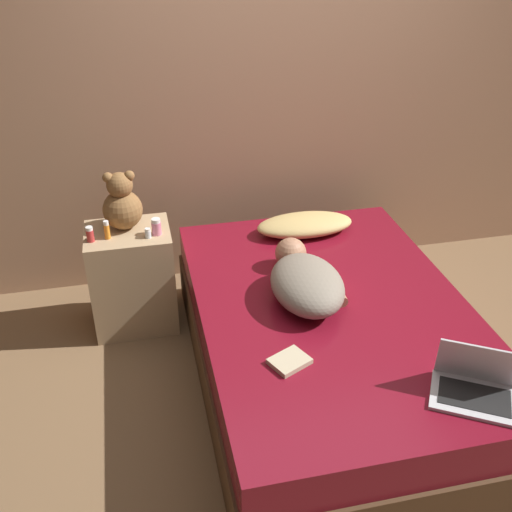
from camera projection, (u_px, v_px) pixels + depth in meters
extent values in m
plane|color=brown|center=(327.00, 379.00, 3.30)|extent=(12.00, 12.00, 0.00)
cube|color=tan|center=(274.00, 82.00, 3.71)|extent=(8.00, 0.06, 2.60)
cube|color=#4C331E|center=(329.00, 359.00, 3.22)|extent=(1.38, 2.02, 0.30)
cube|color=maroon|center=(332.00, 321.00, 3.09)|extent=(1.35, 1.98, 0.21)
cube|color=tan|center=(133.00, 278.00, 3.59)|extent=(0.49, 0.39, 0.64)
ellipsoid|color=tan|center=(305.00, 225.00, 3.65)|extent=(0.59, 0.28, 0.11)
ellipsoid|color=gray|center=(307.00, 284.00, 3.01)|extent=(0.37, 0.54, 0.20)
sphere|color=#A87556|center=(291.00, 253.00, 3.30)|extent=(0.17, 0.17, 0.17)
cylinder|color=#A87556|center=(335.00, 290.00, 3.09)|extent=(0.07, 0.24, 0.06)
cube|color=silver|center=(474.00, 398.00, 2.45)|extent=(0.42, 0.38, 0.02)
cube|color=black|center=(474.00, 396.00, 2.44)|extent=(0.33, 0.29, 0.00)
cube|color=silver|center=(480.00, 363.00, 2.46)|extent=(0.33, 0.24, 0.22)
cube|color=black|center=(480.00, 363.00, 2.46)|extent=(0.29, 0.21, 0.19)
sphere|color=brown|center=(123.00, 210.00, 3.41)|extent=(0.23, 0.23, 0.23)
sphere|color=brown|center=(120.00, 185.00, 3.33)|extent=(0.15, 0.15, 0.15)
sphere|color=brown|center=(108.00, 178.00, 3.29)|extent=(0.06, 0.06, 0.06)
sphere|color=brown|center=(129.00, 176.00, 3.31)|extent=(0.06, 0.06, 0.06)
cylinder|color=#B72D2D|center=(90.00, 236.00, 3.31)|extent=(0.04, 0.04, 0.07)
cylinder|color=white|center=(89.00, 229.00, 3.28)|extent=(0.04, 0.04, 0.02)
cylinder|color=silver|center=(148.00, 234.00, 3.35)|extent=(0.03, 0.03, 0.05)
cylinder|color=white|center=(148.00, 229.00, 3.33)|extent=(0.03, 0.03, 0.01)
cylinder|color=pink|center=(157.00, 228.00, 3.38)|extent=(0.05, 0.05, 0.08)
cylinder|color=white|center=(156.00, 221.00, 3.35)|extent=(0.05, 0.05, 0.02)
cylinder|color=orange|center=(107.00, 232.00, 3.33)|extent=(0.03, 0.03, 0.09)
cylinder|color=white|center=(106.00, 223.00, 3.30)|extent=(0.03, 0.03, 0.02)
cube|color=#C6B793|center=(290.00, 361.00, 2.64)|extent=(0.21, 0.19, 0.02)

